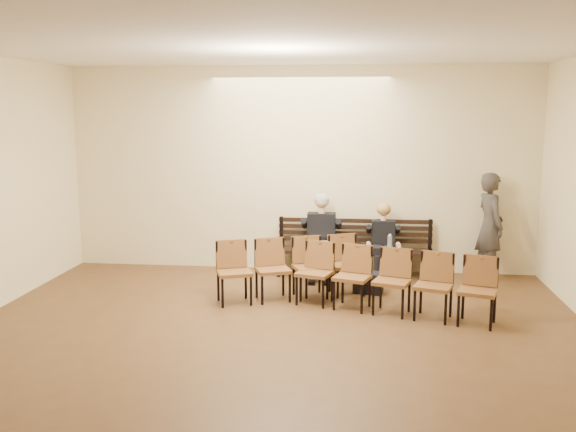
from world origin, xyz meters
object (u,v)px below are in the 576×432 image
seated_woman (383,245)px  water_bottle (390,249)px  bench (354,262)px  chair_row_front (392,282)px  bag (368,282)px  laptop (320,245)px  chair_row_back (292,269)px  seated_man (321,236)px  passerby (490,218)px

seated_woman → water_bottle: size_ratio=4.69×
bench → chair_row_front: (0.53, -2.00, 0.22)m
water_bottle → bag: (-0.34, -0.59, -0.41)m
laptop → bag: bearing=-42.6°
bag → chair_row_front: size_ratio=0.16×
bag → chair_row_back: 1.25m
seated_man → chair_row_back: seated_man is taller
water_bottle → bag: bearing=-119.9°
water_bottle → bag: water_bottle is taller
seated_woman → laptop: (-1.03, -0.17, 0.02)m
seated_woman → bag: (-0.24, -0.89, -0.40)m
laptop → bag: size_ratio=0.82×
seated_woman → chair_row_back: size_ratio=0.51×
seated_man → water_bottle: bearing=-15.0°
bag → water_bottle: bearing=60.1°
seated_man → chair_row_back: bearing=-104.6°
bench → seated_woman: size_ratio=2.33×
passerby → seated_man: bearing=78.7°
bag → seated_woman: bearing=74.7°
laptop → seated_woman: bearing=9.0°
laptop → bag: laptop is taller
passerby → chair_row_back: passerby is taller
bench → laptop: 0.72m
bench → passerby: size_ratio=1.29×
seated_man → chair_row_back: 1.40m
chair_row_front → bench: bearing=122.5°
passerby → chair_row_front: bearing=125.5°
laptop → chair_row_back: chair_row_back is taller
chair_row_front → seated_woman: bearing=109.5°
water_bottle → passerby: 1.78m
chair_row_front → passerby: bearing=69.1°
bench → seated_woman: (0.47, -0.12, 0.33)m
passerby → chair_row_back: 3.52m
bag → chair_row_back: chair_row_back is taller
bag → bench: bearing=102.7°
chair_row_front → bag: bearing=124.6°
bench → seated_man: bearing=-167.8°
bag → chair_row_back: (-1.13, -0.44, 0.29)m
chair_row_front → chair_row_back: size_ratio=1.25×
seated_woman → laptop: bearing=-170.8°
seated_woman → chair_row_back: bearing=-135.9°
bench → seated_man: size_ratio=1.88×
seated_man → bag: seated_man is taller
laptop → water_bottle: size_ratio=1.48×
water_bottle → passerby: size_ratio=0.12×
seated_man → water_bottle: seated_man is taller
bench → chair_row_back: (-0.90, -1.45, 0.23)m
bench → water_bottle: water_bottle is taller
bench → seated_woman: seated_woman is taller
bench → seated_man: 0.74m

